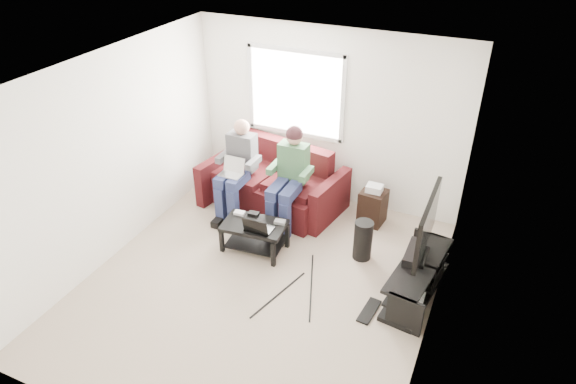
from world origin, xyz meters
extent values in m
plane|color=#B8A58F|center=(0.00, 0.00, 0.00)|extent=(4.50, 4.50, 0.00)
plane|color=white|center=(0.00, 0.00, 2.60)|extent=(4.50, 4.50, 0.00)
plane|color=white|center=(0.00, 2.25, 1.30)|extent=(4.50, 0.00, 4.50)
plane|color=white|center=(0.00, -2.25, 1.30)|extent=(4.50, 0.00, 4.50)
plane|color=white|center=(-2.00, 0.00, 1.30)|extent=(0.00, 4.50, 4.50)
plane|color=white|center=(2.00, 0.00, 1.30)|extent=(0.00, 4.50, 4.50)
cube|color=white|center=(-0.50, 2.24, 1.60)|extent=(1.40, 0.01, 1.20)
cube|color=silver|center=(-0.50, 2.23, 1.60)|extent=(1.48, 0.04, 1.28)
cube|color=#401014|center=(-0.60, 1.64, 0.23)|extent=(1.78, 1.15, 0.46)
cube|color=#401014|center=(-0.60, 2.03, 0.69)|extent=(1.67, 0.48, 0.47)
cube|color=#401014|center=(-1.50, 1.64, 0.33)|extent=(0.31, 0.99, 0.65)
cube|color=#401014|center=(0.30, 1.64, 0.33)|extent=(0.31, 0.99, 0.65)
cube|color=#401014|center=(-1.00, 1.62, 0.51)|extent=(0.88, 0.88, 0.10)
cube|color=#401014|center=(-0.20, 1.62, 0.51)|extent=(0.88, 0.88, 0.10)
cube|color=navy|center=(-1.10, 1.16, 0.63)|extent=(0.16, 0.45, 0.14)
cube|color=navy|center=(-0.90, 1.16, 0.63)|extent=(0.16, 0.45, 0.14)
cube|color=navy|center=(-1.10, 0.98, 0.28)|extent=(0.13, 0.13, 0.56)
cube|color=navy|center=(-0.90, 0.98, 0.28)|extent=(0.13, 0.13, 0.56)
cube|color=#545559|center=(-1.00, 1.49, 0.91)|extent=(0.40, 0.22, 0.55)
sphere|color=tan|center=(-1.00, 1.51, 1.28)|extent=(0.22, 0.22, 0.22)
cube|color=navy|center=(-0.30, 1.16, 0.63)|extent=(0.16, 0.45, 0.14)
cube|color=navy|center=(-0.10, 1.16, 0.63)|extent=(0.16, 0.45, 0.14)
cube|color=navy|center=(-0.30, 0.98, 0.28)|extent=(0.13, 0.13, 0.56)
cube|color=navy|center=(-0.10, 0.98, 0.28)|extent=(0.13, 0.13, 0.56)
cube|color=#515454|center=(-0.20, 1.49, 0.91)|extent=(0.40, 0.22, 0.55)
sphere|color=tan|center=(-0.20, 1.51, 1.28)|extent=(0.22, 0.22, 0.22)
sphere|color=#351A1E|center=(-0.20, 1.51, 1.32)|extent=(0.23, 0.23, 0.23)
cube|color=black|center=(-0.36, 0.58, 0.38)|extent=(0.85, 0.57, 0.05)
cube|color=black|center=(-0.36, 0.58, 0.09)|extent=(0.77, 0.49, 0.02)
cube|color=black|center=(-0.74, 0.37, 0.18)|extent=(0.05, 0.05, 0.35)
cube|color=black|center=(0.01, 0.37, 0.18)|extent=(0.05, 0.05, 0.35)
cube|color=black|center=(-0.74, 0.80, 0.18)|extent=(0.05, 0.05, 0.35)
cube|color=black|center=(0.01, 0.80, 0.18)|extent=(0.05, 0.05, 0.35)
cube|color=silver|center=(-0.64, 0.70, 0.42)|extent=(0.15, 0.10, 0.04)
cube|color=black|center=(-0.46, 0.76, 0.42)|extent=(0.15, 0.10, 0.04)
cube|color=gray|center=(-0.06, 0.73, 0.42)|extent=(0.15, 0.11, 0.04)
cube|color=black|center=(1.77, 0.60, 0.43)|extent=(0.58, 1.38, 0.04)
cube|color=black|center=(1.77, 0.60, 0.22)|extent=(0.54, 1.32, 0.03)
cube|color=black|center=(1.77, 0.60, 0.03)|extent=(0.58, 1.38, 0.06)
cube|color=black|center=(1.77, -0.05, 0.22)|extent=(0.40, 0.10, 0.45)
cube|color=black|center=(1.77, 1.25, 0.22)|extent=(0.40, 0.10, 0.45)
cube|color=black|center=(1.77, 0.70, 0.47)|extent=(0.12, 0.40, 0.04)
cube|color=black|center=(1.77, 0.70, 0.55)|extent=(0.06, 0.06, 0.12)
cube|color=black|center=(1.77, 0.70, 0.93)|extent=(0.05, 1.10, 0.65)
cube|color=#E5366B|center=(1.74, 0.70, 0.93)|extent=(0.01, 1.01, 0.58)
cube|color=black|center=(1.65, 0.70, 0.50)|extent=(0.12, 0.50, 0.10)
cylinder|color=#B26F4C|center=(1.72, 1.23, 0.51)|extent=(0.08, 0.08, 0.12)
cube|color=silver|center=(1.77, 0.20, 0.27)|extent=(0.30, 0.22, 0.06)
cube|color=gray|center=(1.77, 0.90, 0.28)|extent=(0.34, 0.26, 0.08)
cube|color=black|center=(1.77, 0.55, 0.27)|extent=(0.38, 0.30, 0.07)
cylinder|color=black|center=(0.99, 0.99, 0.27)|extent=(0.24, 0.24, 0.54)
cube|color=black|center=(1.36, 0.07, 0.01)|extent=(0.19, 0.44, 0.02)
cube|color=black|center=(0.87, 1.84, 0.25)|extent=(0.34, 0.34, 0.51)
cube|color=silver|center=(0.87, 1.84, 0.56)|extent=(0.22, 0.18, 0.10)
camera|label=1|loc=(2.27, -4.23, 4.19)|focal=32.00mm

